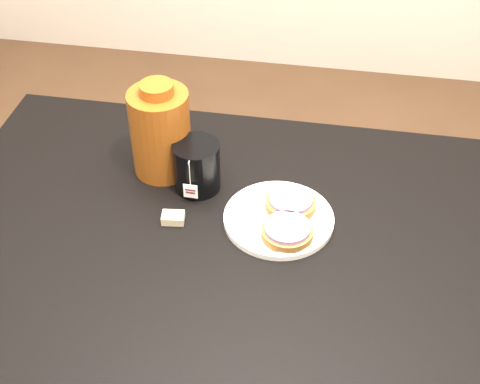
# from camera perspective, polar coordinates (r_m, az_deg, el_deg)

# --- Properties ---
(table) EXTENTS (1.40, 0.90, 0.75)m
(table) POSITION_cam_1_polar(r_m,az_deg,el_deg) (1.36, 2.64, -7.66)
(table) COLOR black
(table) RESTS_ON ground_plane
(plate) EXTENTS (0.22, 0.22, 0.02)m
(plate) POSITION_cam_1_polar(r_m,az_deg,el_deg) (1.36, 3.32, -2.22)
(plate) COLOR white
(plate) RESTS_ON table
(bagel_back) EXTENTS (0.12, 0.12, 0.03)m
(bagel_back) POSITION_cam_1_polar(r_m,az_deg,el_deg) (1.37, 4.34, -0.88)
(bagel_back) COLOR brown
(bagel_back) RESTS_ON plate
(bagel_front) EXTENTS (0.14, 0.14, 0.03)m
(bagel_front) POSITION_cam_1_polar(r_m,az_deg,el_deg) (1.30, 4.05, -3.36)
(bagel_front) COLOR brown
(bagel_front) RESTS_ON plate
(mug) EXTENTS (0.15, 0.11, 0.11)m
(mug) POSITION_cam_1_polar(r_m,az_deg,el_deg) (1.41, -3.82, 2.25)
(mug) COLOR black
(mug) RESTS_ON table
(teabag_pouch) EXTENTS (0.05, 0.04, 0.02)m
(teabag_pouch) POSITION_cam_1_polar(r_m,az_deg,el_deg) (1.36, -5.73, -2.21)
(teabag_pouch) COLOR #C6B793
(teabag_pouch) RESTS_ON table
(bagel_package) EXTENTS (0.16, 0.16, 0.22)m
(bagel_package) POSITION_cam_1_polar(r_m,az_deg,el_deg) (1.44, -6.80, 5.17)
(bagel_package) COLOR #5F2A0C
(bagel_package) RESTS_ON table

